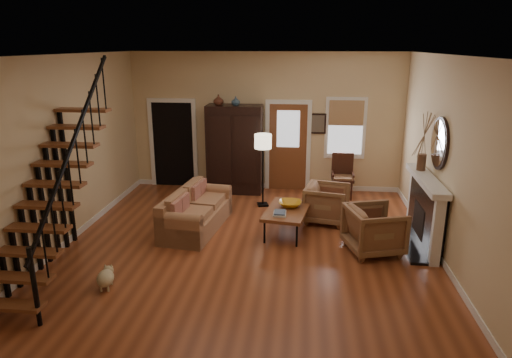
# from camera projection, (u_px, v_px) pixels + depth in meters

# --- Properties ---
(room) EXTENTS (7.00, 7.33, 3.30)m
(room) POSITION_uv_depth(u_px,v_px,m) (238.00, 143.00, 9.38)
(room) COLOR brown
(room) RESTS_ON ground
(staircase) EXTENTS (0.94, 2.80, 3.20)m
(staircase) POSITION_uv_depth(u_px,v_px,m) (49.00, 177.00, 6.68)
(staircase) COLOR brown
(staircase) RESTS_ON ground
(fireplace) EXTENTS (0.33, 1.95, 2.30)m
(fireplace) POSITION_uv_depth(u_px,v_px,m) (427.00, 205.00, 8.04)
(fireplace) COLOR black
(fireplace) RESTS_ON ground
(armoire) EXTENTS (1.30, 0.60, 2.10)m
(armoire) POSITION_uv_depth(u_px,v_px,m) (235.00, 149.00, 10.86)
(armoire) COLOR black
(armoire) RESTS_ON ground
(vase_a) EXTENTS (0.24, 0.24, 0.25)m
(vase_a) POSITION_uv_depth(u_px,v_px,m) (218.00, 100.00, 10.47)
(vase_a) COLOR #4C2619
(vase_a) RESTS_ON armoire
(vase_b) EXTENTS (0.20, 0.20, 0.21)m
(vase_b) POSITION_uv_depth(u_px,v_px,m) (236.00, 101.00, 10.43)
(vase_b) COLOR #334C60
(vase_b) RESTS_ON armoire
(sofa) EXTENTS (1.10, 2.06, 0.74)m
(sofa) POSITION_uv_depth(u_px,v_px,m) (197.00, 211.00, 8.82)
(sofa) COLOR #A06D48
(sofa) RESTS_ON ground
(coffee_table) EXTENTS (0.93, 1.37, 0.49)m
(coffee_table) POSITION_uv_depth(u_px,v_px,m) (287.00, 221.00, 8.63)
(coffee_table) COLOR brown
(coffee_table) RESTS_ON ground
(bowl) EXTENTS (0.43, 0.43, 0.11)m
(bowl) POSITION_uv_depth(u_px,v_px,m) (290.00, 204.00, 8.68)
(bowl) COLOR #C78917
(bowl) RESTS_ON coffee_table
(books) EXTENTS (0.23, 0.32, 0.06)m
(books) POSITION_uv_depth(u_px,v_px,m) (280.00, 213.00, 8.28)
(books) COLOR beige
(books) RESTS_ON coffee_table
(armchair_left) EXTENTS (1.11, 1.09, 0.82)m
(armchair_left) POSITION_uv_depth(u_px,v_px,m) (374.00, 230.00, 7.81)
(armchair_left) COLOR brown
(armchair_left) RESTS_ON ground
(armchair_right) EXTENTS (1.00, 0.98, 0.77)m
(armchair_right) POSITION_uv_depth(u_px,v_px,m) (327.00, 204.00, 9.16)
(armchair_right) COLOR brown
(armchair_right) RESTS_ON ground
(floor_lamp) EXTENTS (0.46, 0.46, 1.61)m
(floor_lamp) POSITION_uv_depth(u_px,v_px,m) (263.00, 171.00, 9.95)
(floor_lamp) COLOR black
(floor_lamp) RESTS_ON ground
(side_chair) EXTENTS (0.54, 0.54, 1.02)m
(side_chair) POSITION_uv_depth(u_px,v_px,m) (343.00, 177.00, 10.57)
(side_chair) COLOR #391C12
(side_chair) RESTS_ON ground
(dog) EXTENTS (0.30, 0.43, 0.29)m
(dog) POSITION_uv_depth(u_px,v_px,m) (106.00, 279.00, 6.69)
(dog) COLOR #CFBD8D
(dog) RESTS_ON ground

